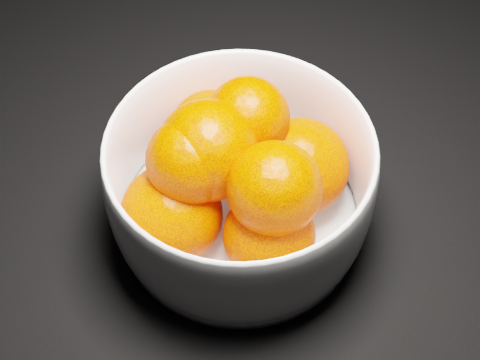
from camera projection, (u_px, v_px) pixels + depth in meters
The scene contains 3 objects.
ground at pixel (275, 27), 0.80m from camera, with size 3.00×3.00×0.00m, color black.
bowl at pixel (240, 184), 0.59m from camera, with size 0.24×0.24×0.11m.
orange_pile at pixel (234, 172), 0.57m from camera, with size 0.19×0.20×0.14m.
Camera 1 is at (0.34, -0.53, 0.53)m, focal length 50.00 mm.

